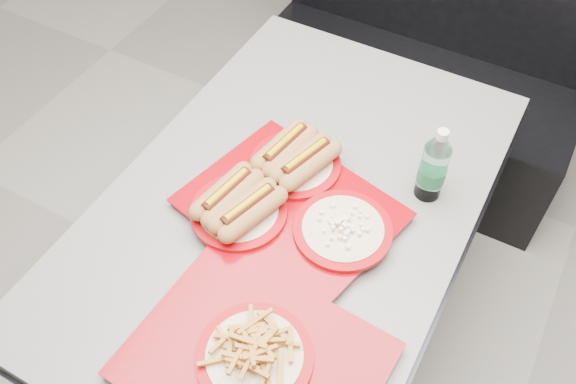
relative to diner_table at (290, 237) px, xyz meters
The scene contains 6 objects.
ground 0.58m from the diner_table, ahead, with size 6.00×6.00×0.00m, color #A19B90.
diner_table is the anchor object (origin of this frame).
booth_bench 1.11m from the diner_table, 90.00° to the left, with size 1.30×0.57×1.35m.
tray_near 0.21m from the diner_table, 89.94° to the right, with size 0.58×0.50×0.11m.
tray_far 0.50m from the diner_table, 70.96° to the right, with size 0.54×0.44×0.10m.
water_bottle 0.45m from the diner_table, 33.16° to the left, with size 0.07×0.07×0.23m.
Camera 1 is at (0.47, -0.88, 2.00)m, focal length 38.00 mm.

